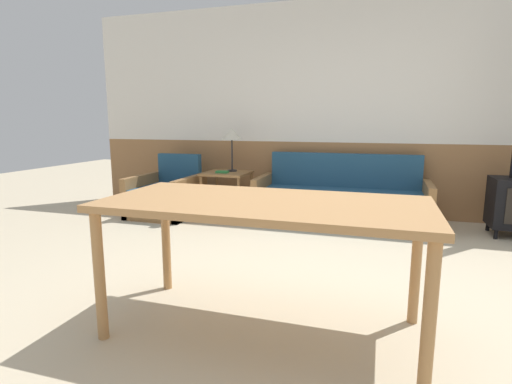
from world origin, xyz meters
TOP-DOWN VIEW (x-y plane):
  - ground_plane at (0.00, 0.00)m, footprint 16.00×16.00m
  - wall_back at (0.00, 2.63)m, footprint 7.20×0.06m
  - couch at (-0.02, 2.14)m, footprint 2.01×0.77m
  - armchair at (-2.21, 1.88)m, footprint 0.77×0.88m
  - side_table at (-1.48, 2.13)m, footprint 0.56×0.56m
  - table_lamp at (-1.44, 2.23)m, footprint 0.26×0.26m
  - book_stack at (-1.50, 2.04)m, footprint 0.16×0.12m
  - dining_table at (-0.19, -0.56)m, footprint 1.80×0.83m

SIDE VIEW (x-z plane):
  - ground_plane at x=0.00m, z-range 0.00..0.00m
  - armchair at x=-2.21m, z-range -0.15..0.61m
  - couch at x=-0.02m, z-range -0.16..0.65m
  - side_table at x=-1.48m, z-range 0.19..0.75m
  - book_stack at x=-1.50m, z-range 0.56..0.58m
  - dining_table at x=-0.19m, z-range 0.31..1.08m
  - table_lamp at x=-1.44m, z-range 0.74..1.31m
  - wall_back at x=0.00m, z-range 0.00..2.70m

